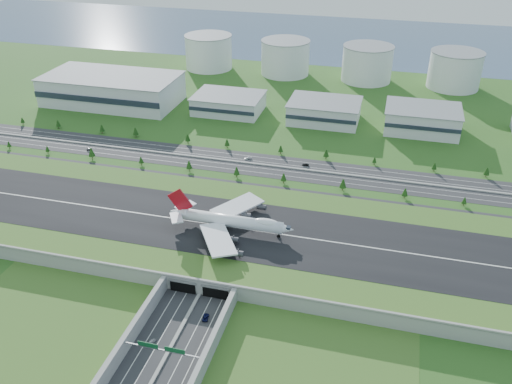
% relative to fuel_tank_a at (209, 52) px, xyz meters
% --- Properties ---
extents(ground, '(1200.00, 1200.00, 0.00)m').
position_rel_fuel_tank_a_xyz_m(ground, '(120.00, -310.00, -17.50)').
color(ground, '#2B5A1C').
rests_on(ground, ground).
extents(airfield_deck, '(520.00, 100.00, 9.20)m').
position_rel_fuel_tank_a_xyz_m(airfield_deck, '(120.00, -310.09, -13.38)').
color(airfield_deck, gray).
rests_on(airfield_deck, ground).
extents(underpass_road, '(38.80, 120.40, 8.00)m').
position_rel_fuel_tank_a_xyz_m(underpass_road, '(120.00, -409.42, -14.07)').
color(underpass_road, '#28282B').
rests_on(underpass_road, ground).
extents(sign_gantry_near, '(38.70, 0.70, 9.80)m').
position_rel_fuel_tank_a_xyz_m(sign_gantry_near, '(120.00, -405.04, -10.55)').
color(sign_gantry_near, gray).
rests_on(sign_gantry_near, ground).
extents(north_expressway, '(560.00, 36.00, 0.12)m').
position_rel_fuel_tank_a_xyz_m(north_expressway, '(120.00, -215.00, -17.44)').
color(north_expressway, '#28282B').
rests_on(north_expressway, ground).
extents(tree_row, '(499.86, 48.75, 8.49)m').
position_rel_fuel_tank_a_xyz_m(tree_row, '(138.99, -214.88, -12.87)').
color(tree_row, '#3D2819').
rests_on(tree_row, ground).
extents(hangar_west, '(120.00, 60.00, 25.00)m').
position_rel_fuel_tank_a_xyz_m(hangar_west, '(-50.00, -125.00, -5.00)').
color(hangar_west, silver).
rests_on(hangar_west, ground).
extents(hangar_mid_a, '(58.00, 42.00, 15.00)m').
position_rel_fuel_tank_a_xyz_m(hangar_mid_a, '(60.00, -120.00, -10.00)').
color(hangar_mid_a, silver).
rests_on(hangar_mid_a, ground).
extents(hangar_mid_b, '(58.00, 42.00, 17.00)m').
position_rel_fuel_tank_a_xyz_m(hangar_mid_b, '(145.00, -120.00, -9.00)').
color(hangar_mid_b, silver).
rests_on(hangar_mid_b, ground).
extents(hangar_mid_c, '(58.00, 42.00, 19.00)m').
position_rel_fuel_tank_a_xyz_m(hangar_mid_c, '(225.00, -120.00, -8.00)').
color(hangar_mid_c, silver).
rests_on(hangar_mid_c, ground).
extents(fuel_tank_a, '(50.00, 50.00, 35.00)m').
position_rel_fuel_tank_a_xyz_m(fuel_tank_a, '(0.00, 0.00, 0.00)').
color(fuel_tank_a, white).
rests_on(fuel_tank_a, ground).
extents(fuel_tank_b, '(50.00, 50.00, 35.00)m').
position_rel_fuel_tank_a_xyz_m(fuel_tank_b, '(85.00, 0.00, 0.00)').
color(fuel_tank_b, white).
rests_on(fuel_tank_b, ground).
extents(fuel_tank_c, '(50.00, 50.00, 35.00)m').
position_rel_fuel_tank_a_xyz_m(fuel_tank_c, '(170.00, 0.00, 0.00)').
color(fuel_tank_c, white).
rests_on(fuel_tank_c, ground).
extents(fuel_tank_d, '(50.00, 50.00, 35.00)m').
position_rel_fuel_tank_a_xyz_m(fuel_tank_d, '(255.00, 0.00, 0.00)').
color(fuel_tank_d, white).
rests_on(fuel_tank_d, ground).
extents(bay_water, '(1200.00, 260.00, 0.06)m').
position_rel_fuel_tank_a_xyz_m(bay_water, '(120.00, 170.00, -17.47)').
color(bay_water, '#3C5272').
rests_on(bay_water, ground).
extents(boeing_747, '(72.40, 68.48, 22.39)m').
position_rel_fuel_tank_a_xyz_m(boeing_747, '(121.81, -312.86, -3.17)').
color(boeing_747, white).
rests_on(boeing_747, airfield_deck).
extents(car_0, '(3.45, 5.07, 1.60)m').
position_rel_fuel_tank_a_xyz_m(car_0, '(110.65, -396.47, -16.58)').
color(car_0, silver).
rests_on(car_0, ground).
extents(car_2, '(3.43, 5.90, 1.54)m').
position_rel_fuel_tank_a_xyz_m(car_2, '(128.62, -375.37, -16.61)').
color(car_2, '#0B0F39').
rests_on(car_2, ground).
extents(car_4, '(5.16, 3.06, 1.64)m').
position_rel_fuel_tank_a_xyz_m(car_4, '(-18.10, -225.06, -16.56)').
color(car_4, '#5C5C62').
rests_on(car_4, ground).
extents(car_5, '(4.99, 2.11, 1.60)m').
position_rel_fuel_tank_a_xyz_m(car_5, '(145.24, -208.17, -16.58)').
color(car_5, black).
rests_on(car_5, ground).
extents(car_7, '(6.04, 4.25, 1.62)m').
position_rel_fuel_tank_a_xyz_m(car_7, '(102.29, -208.18, -16.57)').
color(car_7, silver).
rests_on(car_7, ground).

